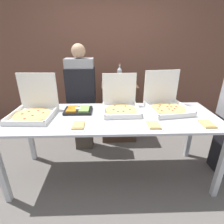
# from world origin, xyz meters

# --- Properties ---
(ground_plane) EXTENTS (16.00, 16.00, 0.00)m
(ground_plane) POSITION_xyz_m (0.00, 0.00, 0.00)
(ground_plane) COLOR slate
(brick_wall_behind) EXTENTS (10.00, 0.06, 2.80)m
(brick_wall_behind) POSITION_xyz_m (0.00, 1.70, 1.40)
(brick_wall_behind) COLOR brown
(brick_wall_behind) RESTS_ON ground_plane
(buffet_table) EXTENTS (2.48, 0.87, 0.88)m
(buffet_table) POSITION_xyz_m (0.00, 0.00, 0.78)
(buffet_table) COLOR silver
(buffet_table) RESTS_ON ground_plane
(pizza_box_far_left) EXTENTS (0.46, 0.47, 0.44)m
(pizza_box_far_left) POSITION_xyz_m (0.11, 0.17, 0.95)
(pizza_box_far_left) COLOR white
(pizza_box_far_left) RESTS_ON buffet_table
(pizza_box_near_right) EXTENTS (0.50, 0.51, 0.47)m
(pizza_box_near_right) POSITION_xyz_m (-0.92, 0.05, 0.96)
(pizza_box_near_right) COLOR white
(pizza_box_near_right) RESTS_ON buffet_table
(pizza_box_far_right) EXTENTS (0.54, 0.56, 0.47)m
(pizza_box_far_right) POSITION_xyz_m (0.70, 0.19, 0.96)
(pizza_box_far_right) COLOR white
(pizza_box_far_right) RESTS_ON buffet_table
(paper_plate_front_right) EXTENTS (0.26, 0.26, 0.03)m
(paper_plate_front_right) POSITION_xyz_m (-0.36, -0.26, 0.89)
(paper_plate_front_right) COLOR white
(paper_plate_front_right) RESTS_ON buffet_table
(paper_plate_front_left) EXTENTS (0.25, 0.25, 0.03)m
(paper_plate_front_left) POSITION_xyz_m (0.42, -0.28, 0.89)
(paper_plate_front_left) COLOR white
(paper_plate_front_left) RESTS_ON buffet_table
(paper_plate_front_center) EXTENTS (0.22, 0.22, 0.03)m
(paper_plate_front_center) POSITION_xyz_m (0.99, -0.28, 0.89)
(paper_plate_front_center) COLOR white
(paper_plate_front_center) RESTS_ON buffet_table
(veggie_tray) EXTENTS (0.34, 0.25, 0.05)m
(veggie_tray) POSITION_xyz_m (-0.42, 0.14, 0.90)
(veggie_tray) COLOR black
(veggie_tray) RESTS_ON buffet_table
(sideboard_podium) EXTENTS (0.60, 0.55, 1.00)m
(sideboard_podium) POSITION_xyz_m (0.16, 1.05, 0.50)
(sideboard_podium) COLOR #4C3323
(sideboard_podium) RESTS_ON ground_plane
(soda_bottle) EXTENTS (0.08, 0.08, 0.34)m
(soda_bottle) POSITION_xyz_m (0.16, 1.11, 1.15)
(soda_bottle) COLOR #B7BCC1
(soda_bottle) RESTS_ON sideboard_podium
(soda_can_silver) EXTENTS (0.07, 0.07, 0.12)m
(soda_can_silver) POSITION_xyz_m (-0.04, 1.00, 1.06)
(soda_can_silver) COLOR silver
(soda_can_silver) RESTS_ON sideboard_podium
(soda_can_colored) EXTENTS (0.07, 0.07, 0.12)m
(soda_can_colored) POSITION_xyz_m (0.39, 1.10, 1.06)
(soda_can_colored) COLOR #334CB2
(soda_can_colored) RESTS_ON sideboard_podium
(person_server_vest) EXTENTS (0.42, 0.24, 1.66)m
(person_server_vest) POSITION_xyz_m (-0.45, 0.69, 0.93)
(person_server_vest) COLOR #473D33
(person_server_vest) RESTS_ON ground_plane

